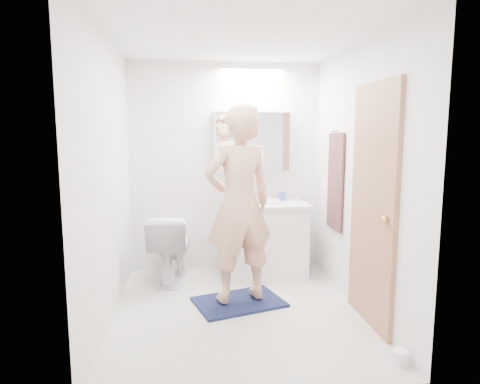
{
  "coord_description": "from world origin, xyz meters",
  "views": [
    {
      "loc": [
        -0.4,
        -3.54,
        1.58
      ],
      "look_at": [
        0.05,
        0.25,
        1.05
      ],
      "focal_mm": 30.92,
      "sensor_mm": 36.0,
      "label": 1
    }
  ],
  "objects": [
    {
      "name": "floor",
      "position": [
        0.0,
        0.0,
        0.0
      ],
      "size": [
        2.5,
        2.5,
        0.0
      ],
      "primitive_type": "plane",
      "color": "silver",
      "rests_on": "ground"
    },
    {
      "name": "ceiling",
      "position": [
        0.0,
        0.0,
        2.4
      ],
      "size": [
        2.5,
        2.5,
        0.0
      ],
      "primitive_type": "plane",
      "rotation": [
        3.14,
        0.0,
        0.0
      ],
      "color": "white",
      "rests_on": "floor"
    },
    {
      "name": "wall_back",
      "position": [
        0.0,
        1.25,
        1.2
      ],
      "size": [
        2.5,
        0.0,
        2.5
      ],
      "primitive_type": "plane",
      "rotation": [
        1.57,
        0.0,
        0.0
      ],
      "color": "white",
      "rests_on": "floor"
    },
    {
      "name": "wall_front",
      "position": [
        0.0,
        -1.25,
        1.2
      ],
      "size": [
        2.5,
        0.0,
        2.5
      ],
      "primitive_type": "plane",
      "rotation": [
        -1.57,
        0.0,
        0.0
      ],
      "color": "white",
      "rests_on": "floor"
    },
    {
      "name": "wall_left",
      "position": [
        -1.1,
        0.0,
        1.2
      ],
      "size": [
        0.0,
        2.5,
        2.5
      ],
      "primitive_type": "plane",
      "rotation": [
        1.57,
        0.0,
        1.57
      ],
      "color": "white",
      "rests_on": "floor"
    },
    {
      "name": "wall_right",
      "position": [
        1.1,
        0.0,
        1.2
      ],
      "size": [
        0.0,
        2.5,
        2.5
      ],
      "primitive_type": "plane",
      "rotation": [
        1.57,
        0.0,
        -1.57
      ],
      "color": "white",
      "rests_on": "floor"
    },
    {
      "name": "vanity_cabinet",
      "position": [
        0.42,
        0.96,
        0.39
      ],
      "size": [
        0.9,
        0.55,
        0.78
      ],
      "primitive_type": "cube",
      "color": "white",
      "rests_on": "floor"
    },
    {
      "name": "countertop",
      "position": [
        0.42,
        0.96,
        0.8
      ],
      "size": [
        0.95,
        0.58,
        0.04
      ],
      "primitive_type": "cube",
      "color": "silver",
      "rests_on": "vanity_cabinet"
    },
    {
      "name": "sink_basin",
      "position": [
        0.42,
        0.99,
        0.84
      ],
      "size": [
        0.36,
        0.36,
        0.03
      ],
      "primitive_type": "cylinder",
      "color": "white",
      "rests_on": "countertop"
    },
    {
      "name": "faucet",
      "position": [
        0.42,
        1.19,
        0.9
      ],
      "size": [
        0.02,
        0.02,
        0.16
      ],
      "primitive_type": "cylinder",
      "color": "silver",
      "rests_on": "countertop"
    },
    {
      "name": "medicine_cabinet",
      "position": [
        0.3,
        1.18,
        1.5
      ],
      "size": [
        0.88,
        0.14,
        0.7
      ],
      "primitive_type": "cube",
      "color": "white",
      "rests_on": "wall_back"
    },
    {
      "name": "mirror_panel",
      "position": [
        0.3,
        1.1,
        1.5
      ],
      "size": [
        0.84,
        0.01,
        0.66
      ],
      "primitive_type": "cube",
      "color": "silver",
      "rests_on": "medicine_cabinet"
    },
    {
      "name": "toilet",
      "position": [
        -0.64,
        0.85,
        0.37
      ],
      "size": [
        0.49,
        0.77,
        0.74
      ],
      "primitive_type": "imported",
      "rotation": [
        0.0,
        0.0,
        3.03
      ],
      "color": "white",
      "rests_on": "floor"
    },
    {
      "name": "bath_rug",
      "position": [
        0.03,
        0.16,
        0.01
      ],
      "size": [
        0.93,
        0.76,
        0.02
      ],
      "primitive_type": "cube",
      "rotation": [
        0.0,
        0.0,
        0.3
      ],
      "color": "#142240",
      "rests_on": "floor"
    },
    {
      "name": "person",
      "position": [
        0.03,
        0.16,
        0.95
      ],
      "size": [
        0.76,
        0.61,
        1.8
      ],
      "primitive_type": "imported",
      "rotation": [
        0.0,
        0.0,
        3.44
      ],
      "color": "#DDA584",
      "rests_on": "bath_rug"
    },
    {
      "name": "door",
      "position": [
        1.08,
        -0.35,
        1.0
      ],
      "size": [
        0.04,
        0.8,
        2.0
      ],
      "primitive_type": "cube",
      "color": "#A27351",
      "rests_on": "wall_right"
    },
    {
      "name": "door_knob",
      "position": [
        1.04,
        -0.65,
        0.95
      ],
      "size": [
        0.06,
        0.06,
        0.06
      ],
      "primitive_type": "sphere",
      "color": "gold",
      "rests_on": "door"
    },
    {
      "name": "towel",
      "position": [
        1.08,
        0.55,
        1.1
      ],
      "size": [
        0.02,
        0.42,
        1.0
      ],
      "primitive_type": "cube",
      "color": "#14223F",
      "rests_on": "wall_right"
    },
    {
      "name": "towel_hook",
      "position": [
        1.07,
        0.55,
        1.62
      ],
      "size": [
        0.07,
        0.02,
        0.02
      ],
      "primitive_type": "cylinder",
      "rotation": [
        0.0,
        1.57,
        0.0
      ],
      "color": "silver",
      "rests_on": "wall_right"
    },
    {
      "name": "soap_bottle_a",
      "position": [
        0.12,
        1.11,
        0.93
      ],
      "size": [
        0.11,
        0.11,
        0.23
      ],
      "primitive_type": "imported",
      "rotation": [
        0.0,
        0.0,
        0.36
      ],
      "color": "#D2C288",
      "rests_on": "countertop"
    },
    {
      "name": "soap_bottle_b",
      "position": [
        0.26,
        1.15,
        0.9
      ],
      "size": [
        0.11,
        0.11,
        0.17
      ],
      "primitive_type": "imported",
      "rotation": [
        0.0,
        0.0,
        -0.59
      ],
      "color": "#537AB3",
      "rests_on": "countertop"
    },
    {
      "name": "toothbrush_cup",
      "position": [
        0.65,
        1.12,
        0.87
      ],
      "size": [
        0.11,
        0.11,
        0.09
      ],
      "primitive_type": "imported",
      "rotation": [
        0.0,
        0.0,
        0.16
      ],
      "color": "#4353CB",
      "rests_on": "countertop"
    },
    {
      "name": "toilet_paper_roll",
      "position": [
        1.02,
        -1.01,
        0.05
      ],
      "size": [
        0.11,
        0.11,
        0.1
      ],
      "primitive_type": "cylinder",
      "color": "white",
      "rests_on": "floor"
    }
  ]
}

